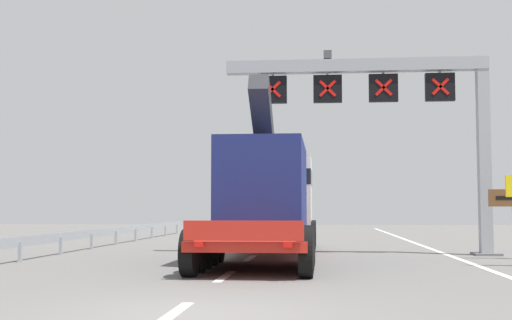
% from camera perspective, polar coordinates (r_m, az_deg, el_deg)
% --- Properties ---
extents(ground, '(112.00, 112.00, 0.00)m').
position_cam_1_polar(ground, '(10.59, -5.00, -12.70)').
color(ground, slate).
extents(lane_markings, '(0.20, 71.48, 0.01)m').
position_cam_1_polar(lane_markings, '(38.84, 2.09, -6.41)').
color(lane_markings, silver).
rests_on(lane_markings, ground).
extents(edge_line_right, '(0.20, 63.00, 0.01)m').
position_cam_1_polar(edge_line_right, '(22.77, 16.45, -7.90)').
color(edge_line_right, silver).
rests_on(edge_line_right, ground).
extents(overhead_lane_gantry, '(9.35, 0.90, 7.13)m').
position_cam_1_polar(overhead_lane_gantry, '(24.19, 11.41, 5.06)').
color(overhead_lane_gantry, '#9EA0A5').
rests_on(overhead_lane_gantry, ground).
extents(heavy_haul_truck_red, '(3.05, 14.07, 5.30)m').
position_cam_1_polar(heavy_haul_truck_red, '(23.06, 1.29, -3.09)').
color(heavy_haul_truck_red, red).
rests_on(heavy_haul_truck_red, ground).
extents(guardrail_left, '(0.13, 34.81, 0.76)m').
position_cam_1_polar(guardrail_left, '(27.21, -13.74, -6.13)').
color(guardrail_left, '#999EA3').
rests_on(guardrail_left, ground).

